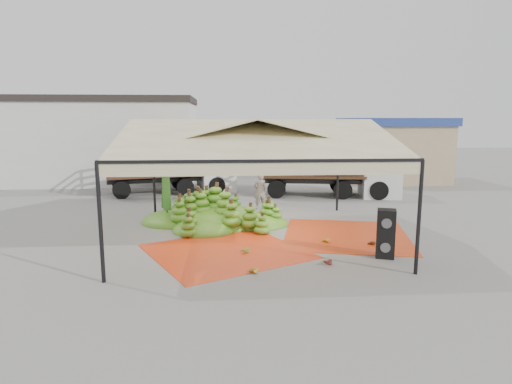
{
  "coord_description": "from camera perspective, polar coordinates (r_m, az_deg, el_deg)",
  "views": [
    {
      "loc": [
        -0.95,
        -14.36,
        4.0
      ],
      "look_at": [
        0.2,
        1.5,
        1.3
      ],
      "focal_mm": 30.0,
      "sensor_mm": 36.0,
      "label": 1
    }
  ],
  "objects": [
    {
      "name": "speaker_stack",
      "position": [
        13.07,
        16.91,
        -5.33
      ],
      "size": [
        0.64,
        0.6,
        1.44
      ],
      "rotation": [
        0.0,
        0.0,
        -0.33
      ],
      "color": "black",
      "rests_on": "ground"
    },
    {
      "name": "building_tan",
      "position": [
        29.54,
        17.71,
        5.44
      ],
      "size": [
        6.3,
        5.3,
        4.1
      ],
      "color": "tan",
      "rests_on": "ground"
    },
    {
      "name": "tarp_right",
      "position": [
        15.35,
        11.92,
        -5.65
      ],
      "size": [
        5.05,
        5.21,
        0.01
      ],
      "primitive_type": "cube",
      "rotation": [
        0.0,
        0.0,
        -0.22
      ],
      "color": "red",
      "rests_on": "ground"
    },
    {
      "name": "ground",
      "position": [
        14.94,
        -0.35,
        -5.89
      ],
      "size": [
        90.0,
        90.0,
        0.0
      ],
      "primitive_type": "plane",
      "color": "slate",
      "rests_on": "ground"
    },
    {
      "name": "banana_heap",
      "position": [
        16.64,
        -5.19,
        -2.06
      ],
      "size": [
        6.48,
        5.54,
        1.28
      ],
      "primitive_type": "ellipsoid",
      "rotation": [
        0.0,
        0.0,
        -0.11
      ],
      "color": "#427718",
      "rests_on": "ground"
    },
    {
      "name": "hanging_bunches",
      "position": [
        15.98,
        -1.02,
        4.68
      ],
      "size": [
        1.74,
        0.24,
        0.2
      ],
      "color": "#3D7819",
      "rests_on": "ground"
    },
    {
      "name": "vendor",
      "position": [
        19.2,
        0.55,
        0.12
      ],
      "size": [
        0.66,
        0.48,
        1.65
      ],
      "primitive_type": "imported",
      "rotation": [
        0.0,
        0.0,
        3.3
      ],
      "color": "gray",
      "rests_on": "ground"
    },
    {
      "name": "hand_yellow_b",
      "position": [
        11.37,
        -0.7,
        -10.38
      ],
      "size": [
        0.57,
        0.52,
        0.22
      ],
      "primitive_type": "ellipsoid",
      "rotation": [
        0.0,
        0.0,
        0.34
      ],
      "color": "#B48B24",
      "rests_on": "ground"
    },
    {
      "name": "hand_green",
      "position": [
        13.18,
        -1.69,
        -7.56
      ],
      "size": [
        0.59,
        0.56,
        0.21
      ],
      "primitive_type": "ellipsoid",
      "rotation": [
        0.0,
        0.0,
        -0.52
      ],
      "color": "#4A6F17",
      "rests_on": "ground"
    },
    {
      "name": "canopy_tent",
      "position": [
        14.41,
        -0.37,
        6.85
      ],
      "size": [
        8.1,
        8.1,
        4.0
      ],
      "color": "black",
      "rests_on": "ground"
    },
    {
      "name": "hand_red_b",
      "position": [
        14.31,
        15.09,
        -6.58
      ],
      "size": [
        0.49,
        0.48,
        0.17
      ],
      "primitive_type": "ellipsoid",
      "rotation": [
        0.0,
        0.0,
        0.67
      ],
      "color": "#572C14",
      "rests_on": "ground"
    },
    {
      "name": "hand_yellow_a",
      "position": [
        14.27,
        9.05,
        -6.34
      ],
      "size": [
        0.54,
        0.5,
        0.2
      ],
      "primitive_type": "ellipsoid",
      "rotation": [
        0.0,
        0.0,
        0.37
      ],
      "color": "#AC8422",
      "rests_on": "ground"
    },
    {
      "name": "truck_right",
      "position": [
        22.99,
        10.55,
        3.2
      ],
      "size": [
        7.33,
        3.45,
        2.42
      ],
      "rotation": [
        0.0,
        0.0,
        -0.15
      ],
      "color": "#462A17",
      "rests_on": "ground"
    },
    {
      "name": "hand_red_a",
      "position": [
        12.28,
        9.2,
        -8.94
      ],
      "size": [
        0.63,
        0.61,
        0.22
      ],
      "primitive_type": "ellipsoid",
      "rotation": [
        0.0,
        0.0,
        -0.6
      ],
      "color": "#5C1D15",
      "rests_on": "ground"
    },
    {
      "name": "truck_left",
      "position": [
        23.98,
        -10.55,
        3.34
      ],
      "size": [
        7.16,
        3.93,
        2.34
      ],
      "rotation": [
        0.0,
        0.0,
        0.25
      ],
      "color": "#472817",
      "rests_on": "ground"
    },
    {
      "name": "banana_leaves",
      "position": [
        17.27,
        -12.38,
        -3.99
      ],
      "size": [
        0.96,
        1.36,
        3.7
      ],
      "primitive_type": null,
      "color": "#25671B",
      "rests_on": "ground"
    },
    {
      "name": "building_white",
      "position": [
        29.8,
        -21.96,
        6.46
      ],
      "size": [
        14.3,
        6.3,
        5.4
      ],
      "color": "silver",
      "rests_on": "ground"
    },
    {
      "name": "tarp_left",
      "position": [
        13.29,
        -3.98,
        -7.88
      ],
      "size": [
        5.71,
        5.62,
        0.01
      ],
      "primitive_type": "cube",
      "rotation": [
        0.0,
        0.0,
        0.47
      ],
      "color": "red",
      "rests_on": "ground"
    }
  ]
}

